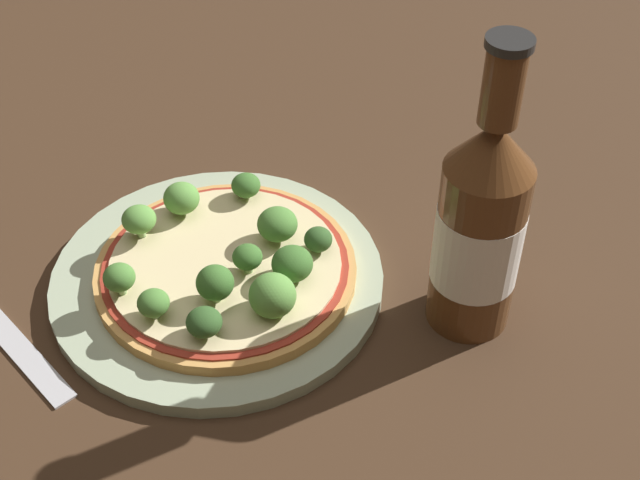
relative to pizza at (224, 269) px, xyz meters
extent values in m
plane|color=#3D2819|center=(0.00, 0.02, -0.02)|extent=(3.00, 3.00, 0.00)
cylinder|color=#A3B293|center=(0.00, 0.00, -0.01)|extent=(0.26, 0.26, 0.01)
cylinder|color=tan|center=(0.00, 0.00, 0.00)|extent=(0.21, 0.21, 0.01)
cylinder|color=maroon|center=(0.00, 0.00, 0.00)|extent=(0.19, 0.19, 0.00)
cylinder|color=beige|center=(0.00, 0.00, 0.00)|extent=(0.18, 0.18, 0.00)
cylinder|color=#89A866|center=(-0.03, -0.07, 0.01)|extent=(0.01, 0.01, 0.01)
ellipsoid|color=#2D5123|center=(-0.03, -0.07, 0.02)|extent=(0.03, 0.03, 0.02)
cylinder|color=#89A866|center=(0.02, -0.02, 0.01)|extent=(0.01, 0.01, 0.01)
ellipsoid|color=#386628|center=(0.02, -0.02, 0.02)|extent=(0.02, 0.02, 0.02)
cylinder|color=#89A866|center=(-0.02, -0.04, 0.01)|extent=(0.01, 0.01, 0.01)
ellipsoid|color=#386628|center=(-0.02, -0.04, 0.02)|extent=(0.03, 0.03, 0.03)
cylinder|color=#89A866|center=(0.02, -0.06, 0.01)|extent=(0.01, 0.01, 0.01)
ellipsoid|color=#568E3D|center=(0.02, -0.06, 0.02)|extent=(0.04, 0.04, 0.03)
cylinder|color=#89A866|center=(0.07, -0.01, 0.01)|extent=(0.01, 0.01, 0.01)
ellipsoid|color=#2D5123|center=(0.07, -0.01, 0.02)|extent=(0.02, 0.02, 0.02)
cylinder|color=#89A866|center=(0.04, 0.07, 0.01)|extent=(0.01, 0.01, 0.01)
ellipsoid|color=#386628|center=(0.04, 0.07, 0.02)|extent=(0.02, 0.02, 0.02)
cylinder|color=#89A866|center=(0.05, 0.01, 0.01)|extent=(0.01, 0.01, 0.01)
ellipsoid|color=#477A33|center=(0.05, 0.01, 0.02)|extent=(0.03, 0.03, 0.03)
cylinder|color=#89A866|center=(-0.08, 0.00, 0.01)|extent=(0.01, 0.01, 0.01)
ellipsoid|color=#477A33|center=(-0.08, 0.00, 0.02)|extent=(0.02, 0.02, 0.02)
cylinder|color=#89A866|center=(-0.05, 0.05, 0.01)|extent=(0.01, 0.01, 0.01)
ellipsoid|color=#568E3D|center=(-0.05, 0.05, 0.02)|extent=(0.03, 0.03, 0.02)
cylinder|color=#89A866|center=(-0.01, 0.07, 0.01)|extent=(0.01, 0.01, 0.01)
ellipsoid|color=#568E3D|center=(-0.01, 0.07, 0.02)|extent=(0.03, 0.03, 0.03)
cylinder|color=#89A866|center=(-0.06, -0.04, 0.01)|extent=(0.01, 0.01, 0.01)
ellipsoid|color=#477A33|center=(-0.06, -0.04, 0.02)|extent=(0.02, 0.02, 0.02)
cylinder|color=#89A866|center=(0.04, -0.03, 0.01)|extent=(0.01, 0.01, 0.01)
ellipsoid|color=#386628|center=(0.04, -0.03, 0.02)|extent=(0.03, 0.03, 0.03)
cylinder|color=#563319|center=(0.16, -0.10, 0.05)|extent=(0.06, 0.06, 0.14)
cylinder|color=silver|center=(0.16, -0.10, 0.05)|extent=(0.06, 0.06, 0.06)
cone|color=#563319|center=(0.16, -0.10, 0.14)|extent=(0.06, 0.06, 0.04)
cylinder|color=#563319|center=(0.16, -0.10, 0.19)|extent=(0.03, 0.03, 0.05)
cylinder|color=black|center=(0.16, -0.10, 0.22)|extent=(0.03, 0.03, 0.01)
cube|color=#B2B2B7|center=(-0.17, 0.02, -0.02)|extent=(0.09, 0.18, 0.00)
camera|label=1|loc=(-0.12, -0.50, 0.49)|focal=50.00mm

